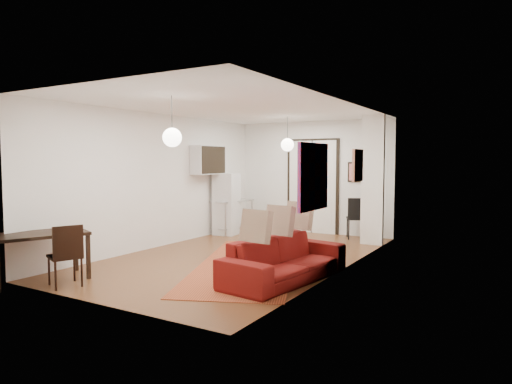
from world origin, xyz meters
The scene contains 27 objects.
floor centered at (0.00, 0.00, 0.00)m, with size 7.00×7.00×0.00m, color brown.
ceiling centered at (0.00, 0.00, 2.90)m, with size 4.20×7.00×0.02m, color white.
wall_back centered at (0.00, 3.50, 1.45)m, with size 4.20×0.02×2.90m, color white.
wall_front centered at (0.00, -3.50, 1.45)m, with size 4.20×0.02×2.90m, color white.
wall_left centered at (-2.10, 0.00, 1.45)m, with size 0.02×7.00×2.90m, color white.
wall_right centered at (2.10, 0.00, 1.45)m, with size 0.02×7.00×2.90m, color white.
double_doors centered at (0.00, 3.46, 1.20)m, with size 1.44×0.06×2.50m, color white.
stub_partition centered at (1.85, 2.55, 1.45)m, with size 0.50×0.10×2.90m, color white.
wall_cabinet centered at (-1.92, 1.50, 1.90)m, with size 0.35×1.00×0.70m, color silver.
painting_popart centered at (2.08, -1.25, 1.65)m, with size 0.05×1.00×1.00m, color red.
painting_abstract centered at (2.08, 0.80, 1.80)m, with size 0.05×0.50×0.60m, color beige.
poster_back centered at (1.15, 3.47, 1.60)m, with size 0.40×0.03×0.50m, color red.
print_left centered at (-2.07, 2.00, 1.95)m, with size 0.03×0.44×0.54m, color #996E40.
pendant_back centered at (0.00, 2.00, 2.25)m, with size 0.30×0.30×0.80m.
pendant_front centered at (0.00, -2.00, 2.25)m, with size 0.30×0.30×0.80m.
kilim_rug centered at (0.48, -0.53, 0.01)m, with size 1.69×4.51×0.01m, color #AF4D2B.
sofa centered at (1.58, -1.18, 0.34)m, with size 0.91×2.33×0.68m, color maroon.
coffee_table centered at (0.39, 0.50, 0.38)m, with size 1.12×0.89×0.44m.
potted_plant centered at (0.49, 0.50, 0.65)m, with size 0.38×0.33×0.43m, color #37632C.
kitchen_counter centered at (-1.75, 2.30, 0.55)m, with size 0.71×1.19×0.86m.
bowl centered at (-1.75, 2.00, 0.89)m, with size 0.20×0.20×0.05m, color silver.
soap_bottle centered at (-1.75, 2.55, 0.95)m, with size 0.08×0.08×0.18m, color #51A5B0.
fridge centered at (-1.75, 2.05, 0.78)m, with size 0.55×0.55×1.56m, color silver.
dining_table centered at (-1.74, -3.15, 0.67)m, with size 1.24×1.56×0.76m.
dining_chair_near centered at (-1.14, -3.06, 0.54)m, with size 0.58×0.69×0.94m.
dining_chair_far centered at (-1.14, -3.06, 0.54)m, with size 0.58×0.69×0.94m.
black_side_chair centered at (1.30, 3.25, 0.59)m, with size 0.61×0.62×1.00m.
Camera 1 is at (4.80, -7.50, 1.89)m, focal length 32.00 mm.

